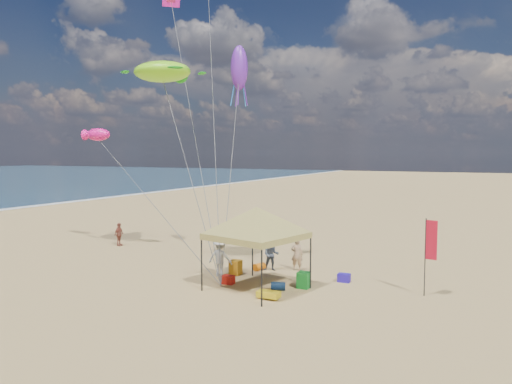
# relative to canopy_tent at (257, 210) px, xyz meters

# --- Properties ---
(ground) EXTENTS (280.00, 280.00, 0.00)m
(ground) POSITION_rel_canopy_tent_xyz_m (-1.11, -0.77, -3.43)
(ground) COLOR tan
(ground) RESTS_ON ground
(canopy_tent) EXTENTS (6.48, 6.48, 4.12)m
(canopy_tent) POSITION_rel_canopy_tent_xyz_m (0.00, 0.00, 0.00)
(canopy_tent) COLOR black
(canopy_tent) RESTS_ON ground
(feather_flag) EXTENTS (0.48, 0.14, 3.21)m
(feather_flag) POSITION_rel_canopy_tent_xyz_m (6.75, 2.14, -1.30)
(feather_flag) COLOR black
(feather_flag) RESTS_ON ground
(cooler_red) EXTENTS (0.54, 0.38, 0.38)m
(cooler_red) POSITION_rel_canopy_tent_xyz_m (-1.54, 0.25, -3.24)
(cooler_red) COLOR red
(cooler_red) RESTS_ON ground
(cooler_blue) EXTENTS (0.54, 0.38, 0.38)m
(cooler_blue) POSITION_rel_canopy_tent_xyz_m (3.04, 2.83, -3.24)
(cooler_blue) COLOR #2614A6
(cooler_blue) RESTS_ON ground
(bag_navy) EXTENTS (0.69, 0.54, 0.36)m
(bag_navy) POSITION_rel_canopy_tent_xyz_m (0.89, 0.27, -3.25)
(bag_navy) COLOR #0E223F
(bag_navy) RESTS_ON ground
(bag_orange) EXTENTS (0.54, 0.69, 0.36)m
(bag_orange) POSITION_rel_canopy_tent_xyz_m (-1.37, 3.13, -3.25)
(bag_orange) COLOR #CC630B
(bag_orange) RESTS_ON ground
(chair_green) EXTENTS (0.50, 0.50, 0.70)m
(chair_green) POSITION_rel_canopy_tent_xyz_m (1.73, 1.11, -3.08)
(chair_green) COLOR #167B25
(chair_green) RESTS_ON ground
(chair_yellow) EXTENTS (0.50, 0.50, 0.70)m
(chair_yellow) POSITION_rel_canopy_tent_xyz_m (-2.02, 1.86, -3.08)
(chair_yellow) COLOR orange
(chair_yellow) RESTS_ON ground
(crate_grey) EXTENTS (0.34, 0.30, 0.28)m
(crate_grey) POSITION_rel_canopy_tent_xyz_m (0.90, -0.91, -3.29)
(crate_grey) COLOR gray
(crate_grey) RESTS_ON ground
(beach_cart) EXTENTS (0.90, 0.50, 0.24)m
(beach_cart) POSITION_rel_canopy_tent_xyz_m (1.04, -1.03, -3.23)
(beach_cart) COLOR gold
(beach_cart) RESTS_ON ground
(person_near_a) EXTENTS (0.66, 0.50, 1.62)m
(person_near_a) POSITION_rel_canopy_tent_xyz_m (0.33, 3.94, -2.62)
(person_near_a) COLOR tan
(person_near_a) RESTS_ON ground
(person_near_b) EXTENTS (0.94, 0.83, 1.61)m
(person_near_b) POSITION_rel_canopy_tent_xyz_m (-0.82, 3.36, -2.62)
(person_near_b) COLOR #353D49
(person_near_b) RESTS_ON ground
(person_near_c) EXTENTS (1.24, 0.80, 1.82)m
(person_near_c) POSITION_rel_canopy_tent_xyz_m (-2.53, 1.26, -2.52)
(person_near_c) COLOR beige
(person_near_c) RESTS_ON ground
(person_far_a) EXTENTS (0.47, 0.89, 1.46)m
(person_far_a) POSITION_rel_canopy_tent_xyz_m (-12.10, 5.06, -2.70)
(person_far_a) COLOR #964B39
(person_far_a) RESTS_ON ground
(turtle_kite) EXTENTS (3.28, 2.69, 1.05)m
(turtle_kite) POSITION_rel_canopy_tent_xyz_m (-6.80, 2.68, 6.65)
(turtle_kite) COLOR #86F118
(turtle_kite) RESTS_ON ground
(fish_kite) EXTENTS (1.91, 1.38, 0.77)m
(fish_kite) POSITION_rel_canopy_tent_xyz_m (-12.99, 4.42, 3.55)
(fish_kite) COLOR #FF1388
(fish_kite) RESTS_ON ground
(squid_kite) EXTENTS (0.98, 0.98, 2.29)m
(squid_kite) POSITION_rel_canopy_tent_xyz_m (-3.02, 4.18, 6.80)
(squid_kite) COLOR purple
(squid_kite) RESTS_ON ground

